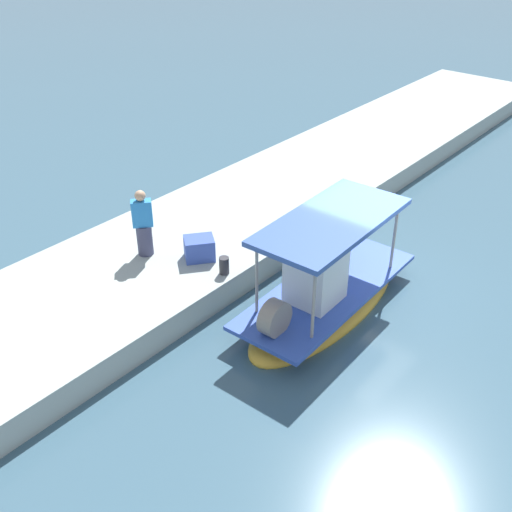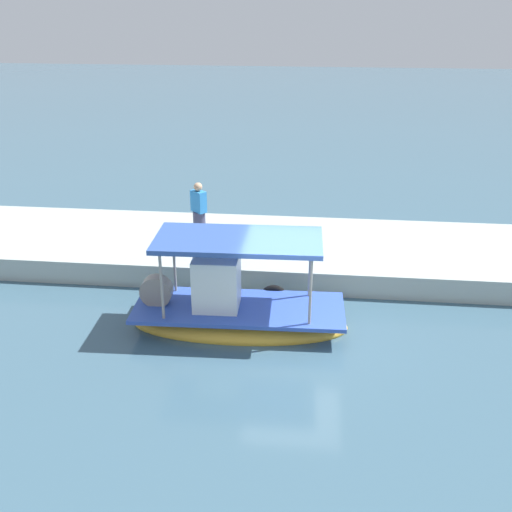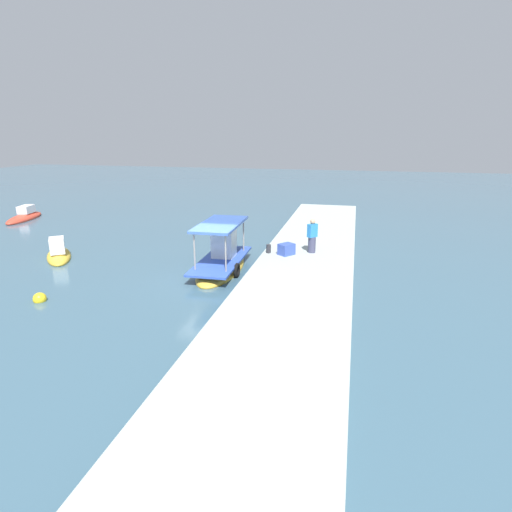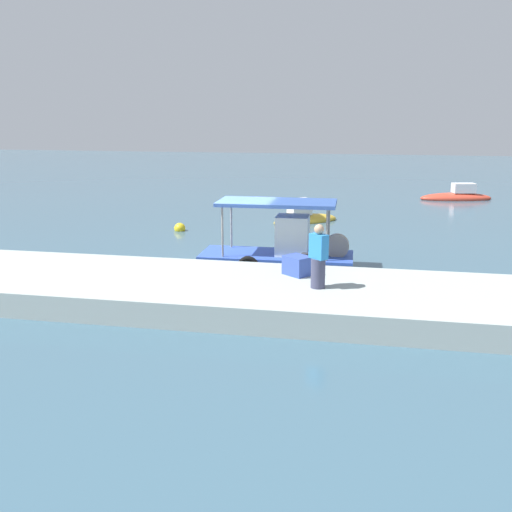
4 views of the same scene
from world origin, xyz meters
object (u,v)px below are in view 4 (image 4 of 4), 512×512
Objects in this scene: mooring_bollard at (305,260)px; moored_boat_near at (457,197)px; main_fishing_boat at (279,257)px; fisherman_near_bollard at (318,259)px; cargo_crate at (297,265)px; moored_boat_mid at (304,218)px; marker_buoy at (180,228)px.

moored_boat_near is at bearing 71.30° from mooring_bollard.
fisherman_near_bollard reaches higher than main_fishing_boat.
cargo_crate is 12.41m from moored_boat_mid.
cargo_crate is 1.39× the size of marker_buoy.
marker_buoy is at bearing 133.21° from main_fishing_boat.
fisherman_near_bollard is 24.13m from moored_boat_near.
mooring_bollard is at bearing -50.29° from marker_buoy.
fisherman_near_bollard is 12.65m from marker_buoy.
main_fishing_boat is at bearing 111.97° from fisherman_near_bollard.
moored_boat_mid is at bearing -131.17° from moored_boat_near.
fisherman_near_bollard is 3.35× the size of marker_buoy.
moored_boat_mid reaches higher than mooring_bollard.
moored_boat_mid reaches higher than marker_buoy.
marker_buoy is at bearing -136.88° from moored_boat_near.
moored_boat_near is 1.31× the size of moored_boat_mid.
mooring_bollard is at bearing 105.64° from fisherman_near_bollard.
mooring_bollard is at bearing -83.33° from moored_boat_mid.
mooring_bollard reaches higher than marker_buoy.
cargo_crate is 11.22m from marker_buoy.
main_fishing_boat is 20.66m from moored_boat_near.
main_fishing_boat is 9.26m from moored_boat_mid.
main_fishing_boat reaches higher than cargo_crate.
main_fishing_boat reaches higher than moored_boat_mid.
marker_buoy is at bearing 129.71° from mooring_bollard.
fisherman_near_bollard is 2.41× the size of cargo_crate.
fisherman_near_bollard is at bearing -68.03° from main_fishing_boat.
mooring_bollard is 0.83× the size of marker_buoy.
moored_boat_mid is (-8.46, -9.68, 0.02)m from moored_boat_near.
moored_boat_mid is at bearing 95.64° from cargo_crate.
cargo_crate reaches higher than moored_boat_mid.
moored_boat_mid is (-1.93, 13.52, -1.28)m from fisherman_near_bollard.
fisherman_near_bollard reaches higher than marker_buoy.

